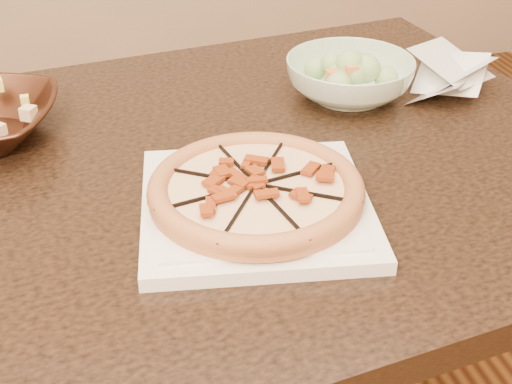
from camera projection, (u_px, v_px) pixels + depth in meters
dining_table at (158, 239)px, 1.02m from camera, size 1.42×1.02×0.75m
plate at (256, 205)px, 0.87m from camera, size 0.32×0.32×0.02m
pizza at (256, 189)px, 0.86m from camera, size 0.26×0.26×0.03m
salad_bowl at (349, 78)px, 1.15m from camera, size 0.26×0.26×0.06m
salad at (352, 49)px, 1.12m from camera, size 0.11×0.10×0.04m
cling_film at (452, 77)px, 1.17m from camera, size 0.17×0.14×0.05m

